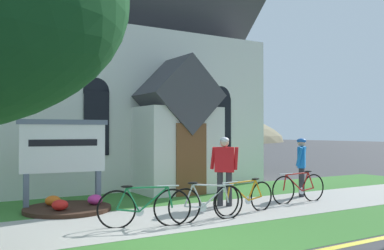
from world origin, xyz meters
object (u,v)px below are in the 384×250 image
Objects in this scene: church_sign at (64,149)px; bicycle_orange at (207,203)px; roadside_conifer at (204,73)px; bicycle_yellow at (299,188)px; cyclist_in_green_jersey at (302,163)px; bicycle_white at (144,207)px; cyclist_in_red_jersey at (224,165)px; bicycle_red at (245,197)px.

church_sign reaches higher than bicycle_orange.
bicycle_yellow is at bearing -107.95° from roadside_conifer.
cyclist_in_green_jersey reaches higher than bicycle_orange.
bicycle_orange is (2.16, -3.01, -1.05)m from church_sign.
cyclist_in_green_jersey is at bearing -104.29° from roadside_conifer.
bicycle_yellow is (4.68, 0.56, -0.01)m from bicycle_white.
church_sign is at bearing -140.70° from roadside_conifer.
cyclist_in_green_jersey is 9.54m from roadside_conifer.
cyclist_in_green_jersey is 2.82m from cyclist_in_red_jersey.
roadside_conifer is at bearing 62.16° from bicycle_red.
bicycle_white is at bearing -166.88° from cyclist_in_green_jersey.
church_sign is 1.29× the size of cyclist_in_green_jersey.
bicycle_white is 5.68m from cyclist_in_green_jersey.
bicycle_yellow is 1.07× the size of cyclist_in_green_jersey.
bicycle_white is at bearing -73.85° from church_sign.
bicycle_yellow is at bearing 6.86° from bicycle_white.
church_sign is at bearing 141.40° from bicycle_red.
roadside_conifer is (7.67, 9.80, 4.29)m from bicycle_white.
cyclist_in_red_jersey is at bearing -26.25° from church_sign.
church_sign reaches higher than bicycle_red.
bicycle_red is 0.99× the size of bicycle_yellow.
bicycle_red is at bearing 13.63° from bicycle_orange.
cyclist_in_green_jersey is at bearing -13.89° from church_sign.
bicycle_red is at bearing 3.05° from bicycle_white.
roadside_conifer is at bearing 39.30° from church_sign.
bicycle_yellow is at bearing -138.85° from cyclist_in_green_jersey.
cyclist_in_red_jersey is (2.69, 1.11, 0.62)m from bicycle_white.
bicycle_white is 0.23× the size of roadside_conifer.
bicycle_yellow is at bearing 12.24° from bicycle_orange.
cyclist_in_red_jersey is (0.12, 0.98, 0.65)m from bicycle_red.
bicycle_white is at bearing -128.06° from roadside_conifer.
bicycle_red is 3.21m from cyclist_in_green_jersey.
roadside_conifer is at bearing 57.53° from bicycle_orange.
cyclist_in_red_jersey is 0.23× the size of roadside_conifer.
church_sign is 1.22× the size of bicycle_orange.
church_sign is 4.47m from bicycle_red.
roadside_conifer reaches higher than bicycle_red.
church_sign is at bearing 166.11° from cyclist_in_green_jersey.
cyclist_in_red_jersey is at bearing 82.99° from bicycle_red.
bicycle_red is 1.03× the size of cyclist_in_red_jersey.
church_sign is 1.25× the size of cyclist_in_red_jersey.
bicycle_orange reaches higher than bicycle_yellow.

